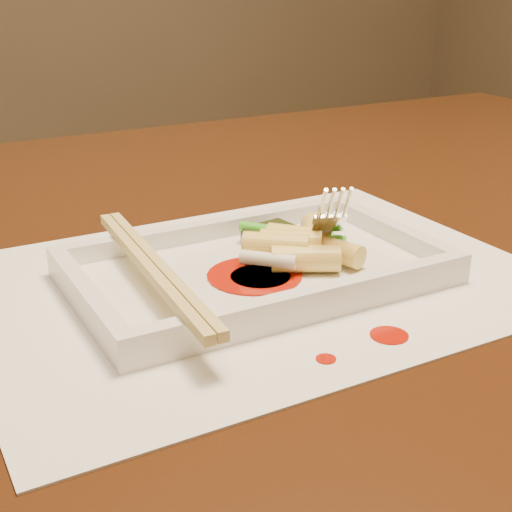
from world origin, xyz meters
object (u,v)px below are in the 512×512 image
fork (326,152)px  table (271,330)px  placemat (256,280)px  chopstick_a (147,268)px  plate_base (256,274)px

fork → table: bearing=91.6°
placemat → chopstick_a: chopstick_a is taller
table → plate_base: (-0.07, -0.09, 0.11)m
table → placemat: placemat is taller
table → chopstick_a: bearing=-147.8°
fork → placemat: bearing=-165.6°
plate_base → chopstick_a: chopstick_a is taller
placemat → fork: (0.07, 0.02, 0.08)m
plate_base → placemat: bearing=-90.0°
table → placemat: size_ratio=3.50×
placemat → fork: fork is taller
chopstick_a → fork: (0.15, 0.02, 0.06)m
placemat → chopstick_a: (-0.08, 0.00, 0.03)m
table → chopstick_a: chopstick_a is taller
plate_base → fork: 0.11m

